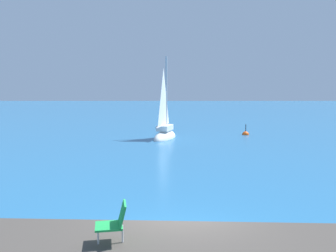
# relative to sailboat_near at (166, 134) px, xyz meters

# --- Properties ---
(ground_plane) EXTENTS (160.00, 160.00, 0.00)m
(ground_plane) POSITION_rel_sailboat_near_xyz_m (0.57, -18.29, -0.37)
(ground_plane) COLOR #236093
(sailboat_near) EXTENTS (2.31, 3.76, 6.78)m
(sailboat_near) POSITION_rel_sailboat_near_xyz_m (0.00, 0.00, 0.00)
(sailboat_near) COLOR white
(sailboat_near) RESTS_ON ground
(beach_chair) EXTENTS (0.67, 0.57, 0.80)m
(beach_chair) POSITION_rel_sailboat_near_xyz_m (-0.79, -20.21, 1.09)
(beach_chair) COLOR green
(beach_chair) RESTS_ON shore_ledge
(marker_buoy) EXTENTS (0.56, 0.56, 1.13)m
(marker_buoy) POSITION_rel_sailboat_near_xyz_m (6.57, 1.95, -0.36)
(marker_buoy) COLOR #EA5114
(marker_buoy) RESTS_ON ground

